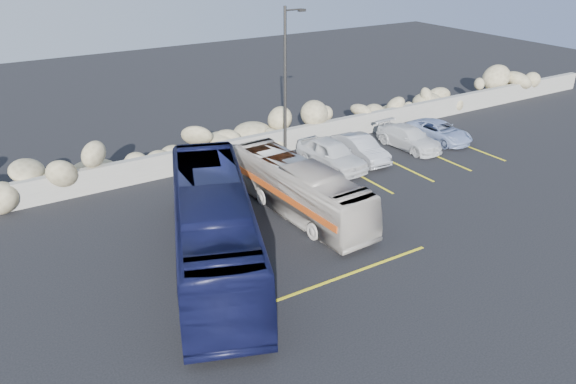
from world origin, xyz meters
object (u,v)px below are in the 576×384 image
car_a (331,154)px  car_c (409,138)px  car_d (439,131)px  tour_coach (214,227)px  lamppost (286,87)px  car_b (360,148)px  vintage_bus (299,189)px

car_a → car_c: 5.36m
car_a → car_d: bearing=-2.6°
car_a → car_c: bearing=-2.3°
tour_coach → car_c: (14.34, 5.40, -0.94)m
lamppost → car_c: bearing=-6.1°
lamppost → car_b: lamppost is taller
vintage_bus → car_a: size_ratio=1.91×
car_b → car_c: size_ratio=0.93×
car_b → vintage_bus: bearing=-147.2°
car_b → car_c: car_b is taller
tour_coach → car_b: (10.92, 5.40, -0.91)m
car_b → car_c: 3.42m
tour_coach → car_a: bearing=51.0°
car_c → car_d: bearing=-3.4°
vintage_bus → car_d: size_ratio=2.06×
car_d → car_c: bearing=176.2°
car_c → car_a: bearing=177.8°
car_b → car_d: car_b is taller
tour_coach → car_a: tour_coach is taller
car_a → car_b: size_ratio=1.13×
car_a → car_b: car_a is taller
car_c → car_d: size_ratio=1.03×
vintage_bus → car_a: vintage_bus is taller
car_b → car_d: 5.76m
car_a → car_b: (1.94, 0.07, -0.11)m
car_d → lamppost: bearing=171.8°
vintage_bus → car_c: (9.55, 3.55, -0.55)m
tour_coach → car_d: tour_coach is taller
tour_coach → car_d: size_ratio=2.75×
vintage_bus → car_b: (6.13, 3.54, -0.52)m
car_a → car_c: size_ratio=1.05×
lamppost → car_c: lamppost is taller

